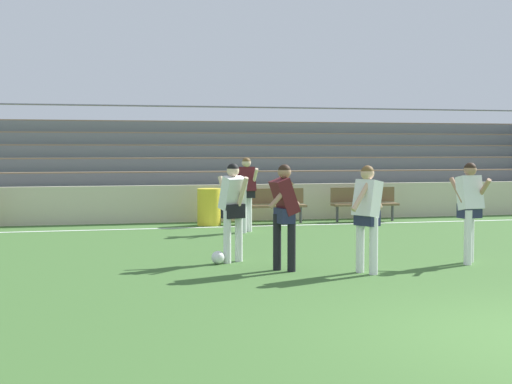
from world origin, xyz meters
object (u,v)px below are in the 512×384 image
player_dark_dropping_back (284,207)px  soccer_ball (218,258)px  trash_bin (209,207)px  player_dark_pressing_high (246,188)px  bench_far_left (271,202)px  player_white_deep_cover (470,203)px  bench_near_bin (364,201)px  player_white_wide_left (367,209)px  bleacher_stand (234,162)px  player_white_challenging (233,203)px

player_dark_dropping_back → soccer_ball: bearing=134.4°
trash_bin → player_dark_pressing_high: player_dark_pressing_high is taller
bench_far_left → player_white_deep_cover: bearing=-78.1°
bench_near_bin → player_dark_dropping_back: player_dark_dropping_back is taller
bench_far_left → player_white_wide_left: (-0.50, -7.88, 0.45)m
soccer_ball → trash_bin: bearing=81.6°
bench_near_bin → soccer_ball: bearing=-128.6°
bleacher_stand → bench_far_left: size_ratio=12.97×
bench_far_left → player_white_wide_left: 7.91m
bleacher_stand → bench_far_left: (0.08, -4.38, -0.96)m
player_white_wide_left → player_white_challenging: bearing=138.3°
player_white_deep_cover → player_dark_pressing_high: bearing=115.7°
bench_near_bin → player_dark_dropping_back: (-4.24, -7.35, 0.46)m
bench_far_left → player_white_challenging: size_ratio=1.07×
bench_near_bin → trash_bin: trash_bin is taller
player_white_challenging → player_white_wide_left: bearing=-41.7°
bench_far_left → player_white_challenging: 6.71m
player_white_wide_left → bench_far_left: bearing=86.4°
bleacher_stand → trash_bin: 4.86m
bench_near_bin → bench_far_left: size_ratio=1.00×
trash_bin → player_dark_pressing_high: (0.56, -1.80, 0.57)m
player_dark_dropping_back → player_white_deep_cover: 3.21m
player_white_deep_cover → soccer_ball: size_ratio=7.70×
bench_far_left → bleacher_stand: bearing=91.0°
player_dark_dropping_back → player_white_challenging: player_dark_dropping_back is taller
player_white_deep_cover → soccer_ball: player_white_deep_cover is taller
bleacher_stand → player_white_challenging: bleacher_stand is taller
bench_near_bin → player_dark_dropping_back: bearing=-120.0°
player_white_challenging → player_white_deep_cover: 3.96m
player_white_deep_cover → bench_near_bin: bearing=82.1°
bench_far_left → player_white_challenging: player_white_challenging is taller
bench_near_bin → soccer_ball: 8.24m
player_white_challenging → player_dark_pressing_high: size_ratio=0.97×
player_white_challenging → soccer_ball: player_white_challenging is taller
player_dark_pressing_high → player_white_deep_cover: (2.61, -5.43, -0.02)m
player_white_challenging → player_white_deep_cover: size_ratio=0.99×
bleacher_stand → player_dark_pressing_high: 6.39m
bench_far_left → trash_bin: 1.64m
player_white_wide_left → soccer_ball: (-2.07, 1.45, -0.88)m
player_white_deep_cover → player_white_wide_left: bearing=-165.1°
trash_bin → player_dark_pressing_high: size_ratio=0.54×
bench_near_bin → player_dark_pressing_high: player_dark_pressing_high is taller
bleacher_stand → player_white_deep_cover: (1.62, -11.72, -0.49)m
player_white_challenging → player_white_deep_cover: player_white_deep_cover is taller
bench_far_left → player_white_deep_cover: size_ratio=1.06×
player_white_wide_left → soccer_ball: player_white_wide_left is taller
trash_bin → player_white_wide_left: bearing=-81.7°
bench_far_left → player_dark_pressing_high: size_ratio=1.04×
trash_bin → bench_near_bin: bearing=1.4°
player_white_wide_left → player_white_deep_cover: player_white_deep_cover is taller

